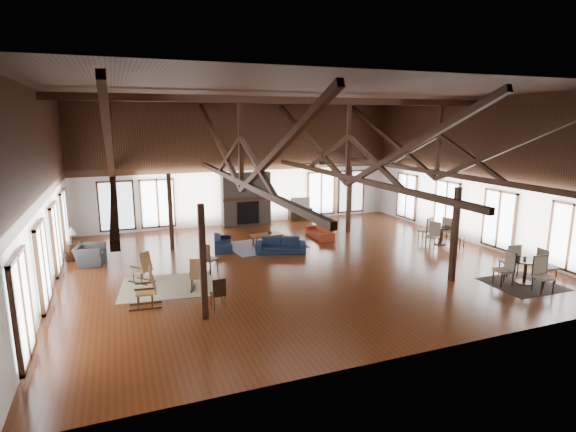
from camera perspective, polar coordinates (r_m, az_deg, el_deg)
name	(u,v)px	position (r m, az deg, el deg)	size (l,w,h in m)	color
floor	(297,263)	(16.44, 1.09, -5.97)	(16.00, 16.00, 0.00)	#5F2714
ceiling	(297,93)	(15.67, 1.18, 15.39)	(16.00, 14.00, 0.02)	black
wall_back	(244,164)	(22.37, -5.67, 6.62)	(16.00, 0.02, 6.00)	white
wall_front	(423,222)	(9.75, 16.81, -0.78)	(16.00, 0.02, 6.00)	white
wall_left	(40,194)	(14.78, -28.99, 2.44)	(0.02, 14.00, 6.00)	white
wall_right	(476,172)	(20.18, 22.78, 5.17)	(0.02, 14.00, 6.00)	white
roof_truss	(297,152)	(15.67, 1.15, 8.18)	(15.60, 14.07, 3.14)	black
post_grid	(297,222)	(16.03, 1.11, -0.78)	(8.16, 7.16, 3.05)	black
fireplace	(246,199)	(22.28, -5.35, 2.17)	(2.50, 0.69, 2.60)	#605549
ceiling_fan	(322,162)	(14.98, 4.38, 6.84)	(1.60, 1.60, 0.75)	black
sofa_navy_front	(281,245)	(17.64, -0.93, -3.75)	(1.95, 0.76, 0.57)	#142038
sofa_navy_left	(223,242)	(18.38, -8.26, -3.31)	(0.69, 1.76, 0.51)	black
sofa_orange	(320,232)	(19.97, 4.07, -1.98)	(0.69, 1.77, 0.52)	#97341D
coffee_table	(267,236)	(18.57, -2.71, -2.50)	(1.32, 0.76, 0.48)	brown
vase	(270,232)	(18.55, -2.35, -2.07)	(0.16, 0.16, 0.17)	#B2B2B2
armchair	(90,255)	(17.68, -23.84, -4.54)	(0.94, 1.08, 0.70)	#2A2A2D
side_table_lamp	(73,247)	(18.47, -25.63, -3.62)	(0.49, 0.49, 1.26)	black
rocking_chair_a	(143,268)	(15.08, -17.89, -6.32)	(0.84, 0.87, 1.02)	olive
rocking_chair_b	(198,275)	(14.08, -11.41, -7.33)	(0.60, 0.85, 1.00)	olive
rocking_chair_c	(149,289)	(13.14, -17.29, -8.79)	(0.91, 0.55, 1.12)	olive
side_chair_a	(208,256)	(15.39, -10.17, -5.03)	(0.62, 0.62, 1.06)	black
side_chair_b	(219,291)	(12.58, -8.81, -9.39)	(0.40, 0.40, 0.88)	black
cafe_table_near	(526,267)	(16.14, 27.94, -5.75)	(2.10, 2.10, 1.08)	black
cafe_table_far	(441,232)	(19.84, 18.86, -1.95)	(1.97, 1.97, 1.02)	black
cup_near	(525,258)	(16.09, 27.85, -4.74)	(0.11, 0.11, 0.09)	#B2B2B2
cup_far	(443,225)	(19.85, 19.09, -1.14)	(0.13, 0.13, 0.10)	#B2B2B2
tv_console	(300,214)	(23.49, 1.57, 0.27)	(1.20, 0.45, 0.60)	black
television	(300,203)	(23.36, 1.51, 1.70)	(1.03, 0.13, 0.59)	#B2B2B2
rug_tan	(168,286)	(14.68, -15.03, -8.61)	(2.83, 2.23, 0.01)	tan
rug_navy	(266,245)	(18.72, -2.86, -3.72)	(3.02, 2.27, 0.01)	#1B1E4C
rug_dark	(523,284)	(16.19, 27.65, -7.66)	(2.08, 1.89, 0.01)	black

